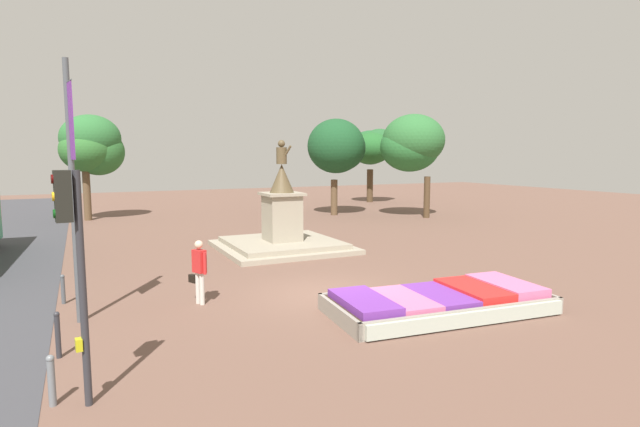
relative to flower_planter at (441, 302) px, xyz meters
name	(u,v)px	position (x,y,z in m)	size (l,w,h in m)	color
ground_plane	(323,294)	(-2.06, 2.84, -0.27)	(94.15, 94.15, 0.00)	brown
flower_planter	(441,302)	(0.00, 0.00, 0.00)	(6.02, 3.21, 0.62)	#38281C
statue_monument	(282,230)	(-0.55, 10.01, 0.57)	(5.31, 5.31, 4.74)	#A09681
traffic_light_near_crossing	(73,247)	(-8.52, -1.42, 2.38)	(0.42, 0.30, 3.85)	#2D2D33
banner_pole	(73,185)	(-8.53, 3.18, 3.12)	(0.19, 0.69, 6.33)	#4C5156
pedestrian_with_handbag	(199,268)	(-5.55, 3.46, 0.75)	(0.42, 0.69, 1.78)	beige
kerb_bollard_south	(51,379)	(-8.95, -1.18, 0.19)	(0.13, 0.13, 0.87)	slate
kerb_bollard_mid_a	(58,334)	(-8.93, 0.97, 0.24)	(0.11, 0.11, 0.97)	#2D2D33
kerb_bollard_mid_b	(63,288)	(-8.94, 5.10, 0.17)	(0.12, 0.12, 0.82)	#4C5156
park_tree_far_left	(338,147)	(7.70, 20.56, 4.39)	(4.31, 4.21, 6.56)	brown
park_tree_behind_statue	(412,143)	(11.49, 17.25, 4.60)	(4.12, 4.22, 6.79)	#4C3823
park_tree_far_right	(92,146)	(-7.62, 24.77, 4.39)	(3.88, 3.46, 6.63)	brown
park_tree_street_side	(373,147)	(14.62, 27.17, 4.51)	(4.39, 4.14, 6.38)	#4C3823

